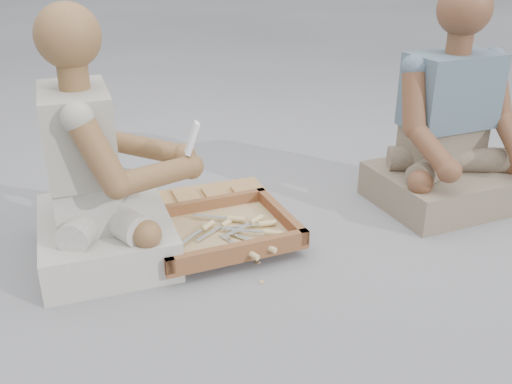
{
  "coord_description": "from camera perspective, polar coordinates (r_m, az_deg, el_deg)",
  "views": [
    {
      "loc": [
        -0.22,
        -1.72,
        1.13
      ],
      "look_at": [
        -0.05,
        0.11,
        0.3
      ],
      "focal_mm": 40.0,
      "sensor_mm": 36.0,
      "label": 1
    }
  ],
  "objects": [
    {
      "name": "ground",
      "position": [
        2.07,
        1.6,
        -8.8
      ],
      "size": [
        60.0,
        60.0,
        0.0
      ],
      "primitive_type": "plane",
      "color": "gray",
      "rests_on": "ground"
    },
    {
      "name": "carved_panel",
      "position": [
        2.54,
        -5.31,
        -1.64
      ],
      "size": [
        0.73,
        0.58,
        0.04
      ],
      "primitive_type": "cube",
      "rotation": [
        0.0,
        0.0,
        0.26
      ],
      "color": "olive",
      "rests_on": "ground"
    },
    {
      "name": "tool_tray",
      "position": [
        2.26,
        -3.54,
        -3.86
      ],
      "size": [
        0.66,
        0.59,
        0.07
      ],
      "rotation": [
        0.0,
        0.0,
        0.31
      ],
      "color": "brown",
      "rests_on": "carved_panel"
    },
    {
      "name": "chisel_0",
      "position": [
        2.24,
        -5.18,
        -3.6
      ],
      "size": [
        0.15,
        0.19,
        0.02
      ],
      "rotation": [
        0.0,
        0.0,
        0.93
      ],
      "color": "silver",
      "rests_on": "tool_tray"
    },
    {
      "name": "chisel_1",
      "position": [
        2.28,
        -0.33,
        -2.99
      ],
      "size": [
        0.17,
        0.17,
        0.02
      ],
      "rotation": [
        0.0,
        0.0,
        0.77
      ],
      "color": "silver",
      "rests_on": "tool_tray"
    },
    {
      "name": "chisel_2",
      "position": [
        2.19,
        1.2,
        -4.07
      ],
      "size": [
        0.22,
        0.08,
        0.02
      ],
      "rotation": [
        0.0,
        0.0,
        -0.27
      ],
      "color": "silver",
      "rests_on": "tool_tray"
    },
    {
      "name": "chisel_3",
      "position": [
        2.28,
        -3.24,
        -3.28
      ],
      "size": [
        0.16,
        0.18,
        0.02
      ],
      "rotation": [
        0.0,
        0.0,
        0.86
      ],
      "color": "silver",
      "rests_on": "tool_tray"
    },
    {
      "name": "chisel_4",
      "position": [
        2.31,
        -2.54,
        -2.65
      ],
      "size": [
        0.22,
        0.08,
        0.02
      ],
      "rotation": [
        0.0,
        0.0,
        -0.29
      ],
      "color": "silver",
      "rests_on": "tool_tray"
    },
    {
      "name": "chisel_5",
      "position": [
        2.27,
        0.6,
        -3.2
      ],
      "size": [
        0.22,
        0.05,
        0.02
      ],
      "rotation": [
        0.0,
        0.0,
        0.15
      ],
      "color": "silver",
      "rests_on": "tool_tray"
    },
    {
      "name": "chisel_6",
      "position": [
        2.13,
        0.73,
        -5.39
      ],
      "size": [
        0.17,
        0.17,
        0.02
      ],
      "rotation": [
        0.0,
        0.0,
        -0.76
      ],
      "color": "silver",
      "rests_on": "tool_tray"
    },
    {
      "name": "chisel_7",
      "position": [
        2.1,
        -0.83,
        -5.99
      ],
      "size": [
        0.14,
        0.19,
        0.02
      ],
      "rotation": [
        0.0,
        0.0,
        -0.96
      ],
      "color": "silver",
      "rests_on": "tool_tray"
    },
    {
      "name": "wood_chip_0",
      "position": [
        2.44,
        0.98,
        -3.25
      ],
      "size": [
        0.02,
        0.02,
        0.0
      ],
      "primitive_type": "cube",
      "rotation": [
        0.0,
        0.0,
        1.7
      ],
      "color": "tan",
      "rests_on": "ground"
    },
    {
      "name": "wood_chip_1",
      "position": [
        2.61,
        -7.4,
        -1.47
      ],
      "size": [
        0.02,
        0.02,
        0.0
      ],
      "primitive_type": "cube",
      "rotation": [
        0.0,
        0.0,
        2.16
      ],
      "color": "tan",
      "rests_on": "ground"
    },
    {
      "name": "wood_chip_2",
      "position": [
        2.43,
        0.48,
        -3.36
      ],
      "size": [
        0.02,
        0.02,
        0.0
      ],
      "primitive_type": "cube",
      "rotation": [
        0.0,
        0.0,
        3.06
      ],
      "color": "tan",
      "rests_on": "ground"
    },
    {
      "name": "wood_chip_3",
      "position": [
        2.53,
        -4.92,
        -2.31
      ],
      "size": [
        0.02,
        0.02,
        0.0
      ],
      "primitive_type": "cube",
      "rotation": [
        0.0,
        0.0,
        2.35
      ],
      "color": "tan",
      "rests_on": "ground"
    },
    {
      "name": "wood_chip_4",
      "position": [
        2.17,
        0.17,
        -7.03
      ],
      "size": [
        0.02,
        0.02,
        0.0
      ],
      "primitive_type": "cube",
      "rotation": [
        0.0,
        0.0,
        0.78
      ],
      "color": "tan",
      "rests_on": "ground"
    },
    {
      "name": "wood_chip_5",
      "position": [
        2.52,
        -8.23,
        -2.5
      ],
      "size": [
        0.02,
        0.02,
        0.0
      ],
      "primitive_type": "cube",
      "rotation": [
        0.0,
        0.0,
        0.96
      ],
      "color": "tan",
      "rests_on": "ground"
    },
    {
      "name": "wood_chip_6",
      "position": [
        2.52,
        -11.51,
        -2.79
      ],
      "size": [
        0.02,
        0.02,
        0.0
      ],
      "primitive_type": "cube",
      "rotation": [
        0.0,
        0.0,
        2.28
      ],
      "color": "tan",
      "rests_on": "ground"
    },
    {
      "name": "wood_chip_7",
      "position": [
        2.06,
        0.59,
        -9.01
      ],
      "size": [
        0.02,
        0.02,
        0.0
      ],
      "primitive_type": "cube",
      "rotation": [
        0.0,
        0.0,
        1.19
      ],
      "color": "tan",
      "rests_on": "ground"
    },
    {
      "name": "wood_chip_8",
      "position": [
        2.19,
        -0.73,
        -6.76
      ],
      "size": [
        0.02,
        0.02,
        0.0
      ],
      "primitive_type": "cube",
      "rotation": [
        0.0,
        0.0,
        0.85
      ],
      "color": "tan",
      "rests_on": "ground"
    },
    {
      "name": "wood_chip_9",
      "position": [
        2.44,
        -9.75,
        -3.65
      ],
      "size": [
        0.02,
        0.02,
        0.0
      ],
      "primitive_type": "cube",
      "rotation": [
        0.0,
        0.0,
        2.37
      ],
      "color": "tan",
      "rests_on": "ground"
    },
    {
      "name": "wood_chip_10",
      "position": [
        2.38,
        1.39,
        -4.02
      ],
      "size": [
        0.02,
        0.02,
        0.0
      ],
      "primitive_type": "cube",
      "rotation": [
        0.0,
        0.0,
        1.75
      ],
      "color": "tan",
      "rests_on": "ground"
    },
    {
      "name": "craftsman",
      "position": [
        2.17,
        -15.58,
        1.4
      ],
      "size": [
        0.69,
        0.7,
        0.94
      ],
      "rotation": [
        0.0,
        0.0,
        -1.32
      ],
      "color": "beige",
      "rests_on": "ground"
    },
    {
      "name": "companion",
      "position": [
        2.68,
        18.9,
        5.43
      ],
      "size": [
        0.74,
        0.66,
        0.97
      ],
      "rotation": [
        0.0,
        0.0,
        3.45
      ],
      "color": "#7D705A",
      "rests_on": "ground"
    },
    {
      "name": "mobile_phone",
      "position": [
        2.1,
        -6.4,
        5.38
      ],
      "size": [
        0.06,
        0.06,
        0.12
      ],
      "rotation": [
        -0.35,
        0.0,
        -1.44
      ],
      "color": "white",
      "rests_on": "craftsman"
    }
  ]
}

